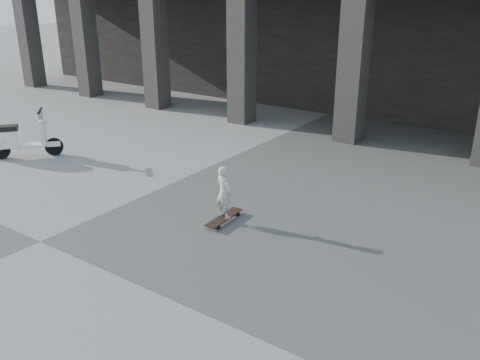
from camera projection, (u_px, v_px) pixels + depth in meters
The scene contains 5 objects.
ground at pixel (40, 242), 8.50m from camera, with size 90.00×90.00×0.00m, color #484846.
colonnade at pixel (368, 15), 17.94m from camera, with size 28.00×8.82×6.00m.
longboard at pixel (224, 218), 9.20m from camera, with size 0.27×0.94×0.09m.
child at pixel (224, 192), 9.02m from camera, with size 0.35×0.23×0.97m, color #BCB5A9.
scooter at pixel (14, 139), 12.48m from camera, with size 1.25×1.36×1.18m.
Camera 1 is at (7.08, -4.28, 4.02)m, focal length 38.00 mm.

